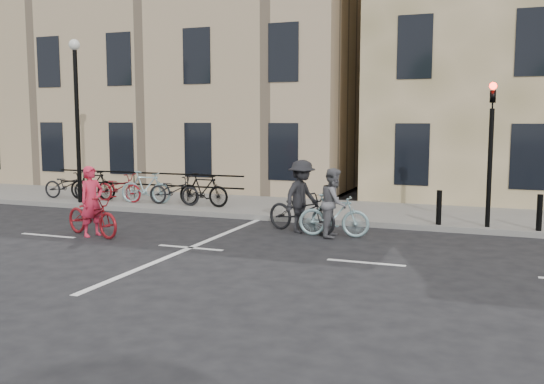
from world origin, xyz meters
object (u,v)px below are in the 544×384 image
(traffic_light, at_px, (491,136))
(cyclist_pink, at_px, (92,212))
(cyclist_grey, at_px, (334,209))
(lamp_post, at_px, (77,100))
(cyclist_dark, at_px, (302,204))

(traffic_light, height_order, cyclist_pink, traffic_light)
(cyclist_grey, bearing_deg, lamp_post, 72.44)
(traffic_light, bearing_deg, cyclist_pink, -156.53)
(traffic_light, xyz_separation_m, cyclist_dark, (-4.45, -1.65, -1.72))
(lamp_post, xyz_separation_m, cyclist_grey, (9.17, -1.97, -2.80))
(cyclist_grey, bearing_deg, cyclist_dark, 68.80)
(cyclist_grey, distance_m, cyclist_dark, 0.96)
(traffic_light, bearing_deg, cyclist_grey, -151.55)
(lamp_post, distance_m, cyclist_pink, 6.10)
(cyclist_pink, distance_m, cyclist_dark, 5.23)
(traffic_light, relative_size, cyclist_grey, 2.17)
(cyclist_pink, relative_size, cyclist_grey, 1.15)
(lamp_post, relative_size, cyclist_pink, 2.55)
(lamp_post, height_order, cyclist_dark, lamp_post)
(lamp_post, relative_size, cyclist_dark, 2.39)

